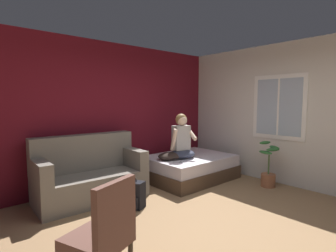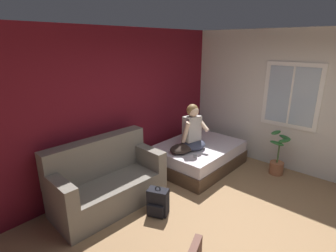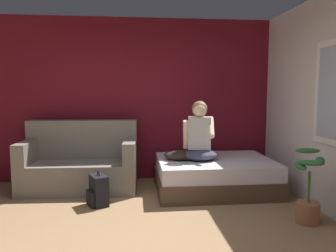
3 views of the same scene
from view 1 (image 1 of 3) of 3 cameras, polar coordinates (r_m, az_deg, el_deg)
ground_plane at (r=3.54m, az=9.37°, el=-21.48°), size 40.00×40.00×0.00m
wall_back_accent at (r=5.18m, az=-12.84°, el=2.54°), size 9.95×0.16×2.70m
wall_side_with_window at (r=5.40m, az=27.08°, el=2.21°), size 0.19×6.37×2.70m
bed at (r=5.49m, az=4.62°, el=-8.97°), size 1.75×1.32×0.48m
couch at (r=4.54m, az=-16.65°, el=-10.21°), size 1.74×0.90×1.04m
side_chair at (r=2.36m, az=-13.88°, el=-21.59°), size 0.59×0.59×0.98m
person_seated at (r=5.18m, az=2.99°, el=-3.06°), size 0.59×0.53×0.88m
backpack at (r=4.10m, az=-7.41°, el=-14.67°), size 0.32×0.35×0.46m
throw_pillow at (r=5.06m, az=0.37°, el=-6.53°), size 0.52×0.42×0.14m
cell_phone at (r=4.87m, az=2.93°, el=-7.80°), size 0.16×0.14×0.01m
potted_plant at (r=5.31m, az=21.03°, el=-9.09°), size 0.39×0.37×0.85m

